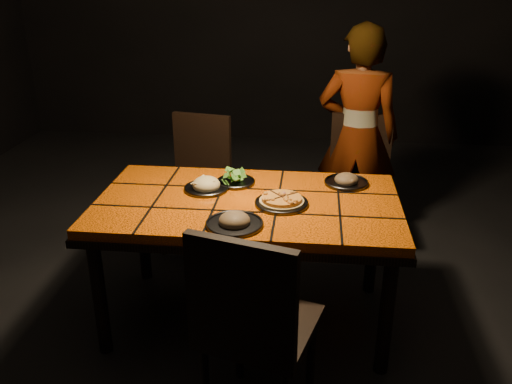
# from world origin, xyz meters

# --- Properties ---
(room_shell) EXTENTS (6.04, 7.04, 3.08)m
(room_shell) POSITION_xyz_m (0.00, 0.00, 1.50)
(room_shell) COLOR black
(room_shell) RESTS_ON ground
(dining_table) EXTENTS (1.62, 0.92, 0.75)m
(dining_table) POSITION_xyz_m (0.00, 0.00, 0.67)
(dining_table) COLOR #FF6708
(dining_table) RESTS_ON ground
(chair_near) EXTENTS (0.55, 0.55, 0.99)m
(chair_near) POSITION_xyz_m (0.11, -0.80, 0.57)
(chair_near) COLOR black
(chair_near) RESTS_ON ground
(chair_far_left) EXTENTS (0.50, 0.50, 0.94)m
(chair_far_left) POSITION_xyz_m (-0.47, 0.90, 0.54)
(chair_far_left) COLOR black
(chair_far_left) RESTS_ON ground
(chair_far_right) EXTENTS (0.43, 0.43, 0.94)m
(chair_far_right) POSITION_xyz_m (0.67, 1.01, 0.54)
(chair_far_right) COLOR black
(chair_far_right) RESTS_ON ground
(diner) EXTENTS (0.62, 0.45, 1.56)m
(diner) POSITION_xyz_m (0.64, 1.12, 0.78)
(diner) COLOR brown
(diner) RESTS_ON ground
(plate_pizza) EXTENTS (0.33, 0.33, 0.04)m
(plate_pizza) POSITION_xyz_m (0.18, -0.04, 0.77)
(plate_pizza) COLOR #39393E
(plate_pizza) RESTS_ON dining_table
(plate_pasta) EXTENTS (0.25, 0.25, 0.08)m
(plate_pasta) POSITION_xyz_m (-0.24, 0.11, 0.77)
(plate_pasta) COLOR #39393E
(plate_pasta) RESTS_ON dining_table
(plate_salad) EXTENTS (0.22, 0.22, 0.07)m
(plate_salad) POSITION_xyz_m (-0.10, 0.22, 0.78)
(plate_salad) COLOR #39393E
(plate_salad) RESTS_ON dining_table
(plate_mushroom_a) EXTENTS (0.28, 0.28, 0.09)m
(plate_mushroom_a) POSITION_xyz_m (-0.03, -0.31, 0.77)
(plate_mushroom_a) COLOR #39393E
(plate_mushroom_a) RESTS_ON dining_table
(plate_mushroom_b) EXTENTS (0.25, 0.25, 0.08)m
(plate_mushroom_b) POSITION_xyz_m (0.53, 0.28, 0.77)
(plate_mushroom_b) COLOR #39393E
(plate_mushroom_b) RESTS_ON dining_table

